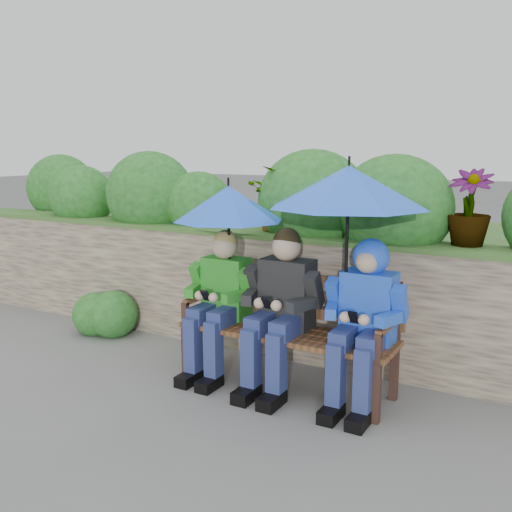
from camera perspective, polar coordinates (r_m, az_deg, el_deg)
The scene contains 8 objects.
ground at distance 4.36m, azimuth -0.67°, elevation -12.58°, with size 60.00×60.00×0.00m, color #60605F.
garden_backdrop at distance 5.59m, azimuth 6.86°, elevation -0.86°, with size 8.00×2.86×1.76m.
park_bench at distance 4.18m, azimuth 3.46°, elevation -6.67°, with size 1.59×0.47×0.84m.
boy_left at distance 4.35m, azimuth -3.67°, elevation -4.11°, with size 0.52×0.60×1.12m.
boy_middle at distance 4.08m, azimuth 2.46°, elevation -4.76°, with size 0.56×0.65×1.17m.
boy_right at distance 3.86m, azimuth 10.78°, elevation -5.40°, with size 0.53×0.65×1.14m.
umbrella_left at distance 4.25m, azimuth -2.76°, elevation 5.26°, with size 0.83×0.83×0.86m.
umbrella_right at distance 3.78m, azimuth 9.23°, elevation 6.85°, with size 1.07×1.07×1.00m.
Camera 1 is at (2.02, -3.46, 1.72)m, focal length 40.00 mm.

